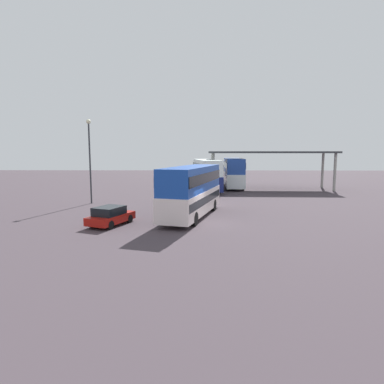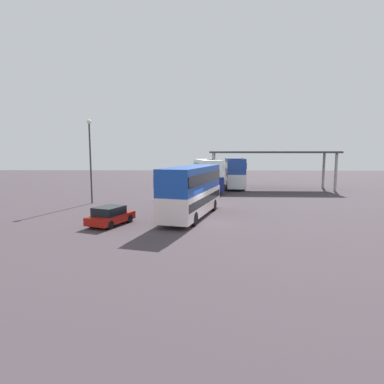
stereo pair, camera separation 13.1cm
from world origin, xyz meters
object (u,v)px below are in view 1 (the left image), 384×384
(double_decker_mid_row, at_px, (234,172))
(parked_hatchback, at_px, (110,216))
(lamppost_tall, at_px, (90,152))
(double_decker_near_canopy, at_px, (206,174))
(double_decker_main, at_px, (192,189))

(double_decker_mid_row, bearing_deg, parked_hatchback, 157.54)
(double_decker_mid_row, height_order, lamppost_tall, lamppost_tall)
(lamppost_tall, bearing_deg, double_decker_near_canopy, 44.04)
(double_decker_main, xyz_separation_m, lamppost_tall, (-10.34, 6.61, 3.00))
(double_decker_main, distance_m, double_decker_near_canopy, 18.23)
(double_decker_main, xyz_separation_m, double_decker_mid_row, (5.65, 21.64, 0.12))
(double_decker_main, relative_size, lamppost_tall, 1.24)
(double_decker_near_canopy, relative_size, lamppost_tall, 1.35)
(double_decker_mid_row, bearing_deg, lamppost_tall, 135.40)
(parked_hatchback, distance_m, double_decker_mid_row, 27.34)
(double_decker_main, relative_size, parked_hatchback, 2.55)
(parked_hatchback, bearing_deg, double_decker_near_canopy, 2.55)
(double_decker_near_canopy, height_order, lamppost_tall, lamppost_tall)
(double_decker_near_canopy, relative_size, double_decker_mid_row, 1.06)
(double_decker_main, bearing_deg, double_decker_mid_row, 0.48)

